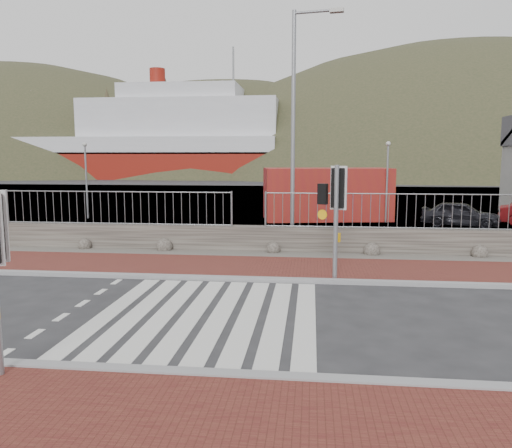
# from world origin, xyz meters

# --- Properties ---
(ground) EXTENTS (220.00, 220.00, 0.00)m
(ground) POSITION_xyz_m (0.00, 0.00, 0.00)
(ground) COLOR #28282B
(ground) RESTS_ON ground
(sidewalk_near) EXTENTS (40.00, 4.00, 0.08)m
(sidewalk_near) POSITION_xyz_m (0.00, -5.00, 0.04)
(sidewalk_near) COLOR brown
(sidewalk_near) RESTS_ON ground
(sidewalk_far) EXTENTS (40.00, 3.00, 0.08)m
(sidewalk_far) POSITION_xyz_m (0.00, 4.50, 0.04)
(sidewalk_far) COLOR brown
(sidewalk_far) RESTS_ON ground
(kerb_near) EXTENTS (40.00, 0.25, 0.12)m
(kerb_near) POSITION_xyz_m (0.00, -3.00, 0.05)
(kerb_near) COLOR gray
(kerb_near) RESTS_ON ground
(kerb_far) EXTENTS (40.00, 0.25, 0.12)m
(kerb_far) POSITION_xyz_m (0.00, 3.00, 0.05)
(kerb_far) COLOR gray
(kerb_far) RESTS_ON ground
(zebra_crossing) EXTENTS (4.62, 5.60, 0.01)m
(zebra_crossing) POSITION_xyz_m (-0.00, 0.00, 0.01)
(zebra_crossing) COLOR silver
(zebra_crossing) RESTS_ON ground
(gravel_strip) EXTENTS (40.00, 1.50, 0.06)m
(gravel_strip) POSITION_xyz_m (0.00, 6.50, 0.03)
(gravel_strip) COLOR #59544C
(gravel_strip) RESTS_ON ground
(stone_wall) EXTENTS (40.00, 0.60, 0.90)m
(stone_wall) POSITION_xyz_m (0.00, 7.30, 0.45)
(stone_wall) COLOR #403A34
(stone_wall) RESTS_ON ground
(railing) EXTENTS (18.07, 0.07, 1.22)m
(railing) POSITION_xyz_m (0.00, 7.15, 1.82)
(railing) COLOR gray
(railing) RESTS_ON stone_wall
(quay) EXTENTS (120.00, 40.00, 0.50)m
(quay) POSITION_xyz_m (0.00, 27.90, 0.00)
(quay) COLOR #4C4C4F
(quay) RESTS_ON ground
(water) EXTENTS (220.00, 50.00, 0.05)m
(water) POSITION_xyz_m (0.00, 62.90, 0.00)
(water) COLOR #3F4C54
(water) RESTS_ON ground
(ferry) EXTENTS (50.00, 16.00, 20.00)m
(ferry) POSITION_xyz_m (-24.65, 67.90, 5.36)
(ferry) COLOR maroon
(ferry) RESTS_ON ground
(hills_backdrop) EXTENTS (254.00, 90.00, 100.00)m
(hills_backdrop) POSITION_xyz_m (6.74, 87.90, -23.05)
(hills_backdrop) COLOR #313620
(hills_backdrop) RESTS_ON ground
(traffic_signal_far) EXTENTS (0.77, 0.50, 3.13)m
(traffic_signal_far) POSITION_xyz_m (2.81, 3.32, 2.27)
(traffic_signal_far) COLOR gray
(traffic_signal_far) RESTS_ON ground
(streetlight) EXTENTS (1.78, 0.46, 8.40)m
(streetlight) POSITION_xyz_m (1.64, 8.08, 4.73)
(streetlight) COLOR gray
(streetlight) RESTS_ON ground
(shipping_container) EXTENTS (6.97, 3.83, 2.75)m
(shipping_container) POSITION_xyz_m (2.99, 16.87, 1.37)
(shipping_container) COLOR #A03211
(shipping_container) RESTS_ON ground
(car_a) EXTENTS (3.87, 2.56, 1.22)m
(car_a) POSITION_xyz_m (9.34, 14.71, 0.61)
(car_a) COLOR black
(car_a) RESTS_ON ground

